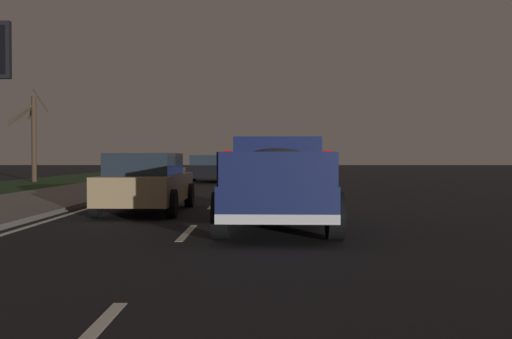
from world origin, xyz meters
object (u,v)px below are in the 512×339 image
(bare_tree_far, at_px, (33,135))
(pickup_truck, at_px, (277,179))
(sedan_black, at_px, (207,168))
(sedan_tan, at_px, (147,182))
(sedan_blue, at_px, (268,169))

(bare_tree_far, bearing_deg, pickup_truck, -148.27)
(pickup_truck, relative_size, bare_tree_far, 1.02)
(sedan_black, bearing_deg, sedan_tan, -179.87)
(sedan_blue, height_order, sedan_black, same)
(sedan_blue, relative_size, sedan_black, 1.00)
(sedan_blue, bearing_deg, sedan_tan, 167.34)
(pickup_truck, bearing_deg, sedan_blue, -0.35)
(pickup_truck, xyz_separation_m, sedan_black, (21.10, 3.35, -0.20))
(sedan_tan, bearing_deg, pickup_truck, -134.00)
(sedan_tan, xyz_separation_m, bare_tree_far, (18.43, 10.07, 1.90))
(sedan_tan, bearing_deg, sedan_black, 0.13)
(sedan_black, height_order, sedan_tan, same)
(pickup_truck, bearing_deg, sedan_black, 9.03)
(sedan_tan, relative_size, bare_tree_far, 0.83)
(sedan_blue, distance_m, sedan_tan, 15.62)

